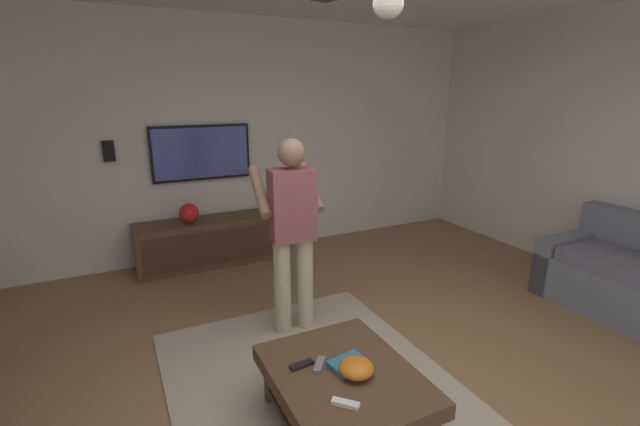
{
  "coord_description": "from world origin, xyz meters",
  "views": [
    {
      "loc": [
        -1.91,
        1.36,
        1.99
      ],
      "look_at": [
        1.25,
        -0.19,
        0.99
      ],
      "focal_mm": 24.26,
      "sensor_mm": 36.0,
      "label": 1
    }
  ],
  "objects_px": {
    "tv": "(201,153)",
    "wall_speaker_left": "(289,150)",
    "person_standing": "(292,225)",
    "wall_speaker_right": "(109,151)",
    "book": "(349,364)",
    "vase_round": "(189,213)",
    "remote_white": "(345,404)",
    "media_console": "(212,241)",
    "bowl": "(356,368)",
    "coffee_table": "(343,387)",
    "remote_black": "(302,365)",
    "remote_grey": "(319,365)"
  },
  "relations": [
    {
      "from": "remote_white",
      "to": "book",
      "type": "bearing_deg",
      "value": 102.89
    },
    {
      "from": "wall_speaker_left",
      "to": "remote_white",
      "type": "bearing_deg",
      "value": 162.1
    },
    {
      "from": "person_standing",
      "to": "bowl",
      "type": "distance_m",
      "value": 1.36
    },
    {
      "from": "remote_white",
      "to": "remote_grey",
      "type": "bearing_deg",
      "value": 131.99
    },
    {
      "from": "bowl",
      "to": "vase_round",
      "type": "distance_m",
      "value": 3.04
    },
    {
      "from": "person_standing",
      "to": "book",
      "type": "bearing_deg",
      "value": 178.52
    },
    {
      "from": "remote_black",
      "to": "tv",
      "type": "bearing_deg",
      "value": 82.3
    },
    {
      "from": "remote_black",
      "to": "coffee_table",
      "type": "bearing_deg",
      "value": -43.44
    },
    {
      "from": "remote_grey",
      "to": "vase_round",
      "type": "relative_size",
      "value": 0.68
    },
    {
      "from": "coffee_table",
      "to": "book",
      "type": "bearing_deg",
      "value": -60.28
    },
    {
      "from": "remote_grey",
      "to": "wall_speaker_left",
      "type": "distance_m",
      "value": 3.42
    },
    {
      "from": "remote_black",
      "to": "bowl",
      "type": "bearing_deg",
      "value": -46.19
    },
    {
      "from": "wall_speaker_right",
      "to": "coffee_table",
      "type": "bearing_deg",
      "value": -161.46
    },
    {
      "from": "coffee_table",
      "to": "vase_round",
      "type": "relative_size",
      "value": 4.55
    },
    {
      "from": "remote_black",
      "to": "wall_speaker_right",
      "type": "bearing_deg",
      "value": 99.92
    },
    {
      "from": "coffee_table",
      "to": "media_console",
      "type": "xyz_separation_m",
      "value": [
        2.97,
        0.12,
        -0.02
      ]
    },
    {
      "from": "book",
      "to": "wall_speaker_left",
      "type": "distance_m",
      "value": 3.44
    },
    {
      "from": "person_standing",
      "to": "remote_white",
      "type": "distance_m",
      "value": 1.58
    },
    {
      "from": "vase_round",
      "to": "wall_speaker_right",
      "type": "height_order",
      "value": "wall_speaker_right"
    },
    {
      "from": "remote_black",
      "to": "book",
      "type": "distance_m",
      "value": 0.28
    },
    {
      "from": "person_standing",
      "to": "remote_grey",
      "type": "relative_size",
      "value": 10.93
    },
    {
      "from": "wall_speaker_left",
      "to": "wall_speaker_right",
      "type": "bearing_deg",
      "value": 90.0
    },
    {
      "from": "media_console",
      "to": "person_standing",
      "type": "xyz_separation_m",
      "value": [
        -1.77,
        -0.3,
        0.66
      ]
    },
    {
      "from": "vase_round",
      "to": "bowl",
      "type": "bearing_deg",
      "value": -172.3
    },
    {
      "from": "bowl",
      "to": "remote_white",
      "type": "relative_size",
      "value": 1.37
    },
    {
      "from": "remote_white",
      "to": "remote_grey",
      "type": "distance_m",
      "value": 0.36
    },
    {
      "from": "remote_black",
      "to": "wall_speaker_right",
      "type": "distance_m",
      "value": 3.34
    },
    {
      "from": "tv",
      "to": "remote_grey",
      "type": "distance_m",
      "value": 3.23
    },
    {
      "from": "book",
      "to": "wall_speaker_left",
      "type": "bearing_deg",
      "value": 63.61
    },
    {
      "from": "person_standing",
      "to": "wall_speaker_right",
      "type": "distance_m",
      "value": 2.42
    },
    {
      "from": "tv",
      "to": "wall_speaker_left",
      "type": "relative_size",
      "value": 5.15
    },
    {
      "from": "media_console",
      "to": "remote_white",
      "type": "relative_size",
      "value": 11.33
    },
    {
      "from": "remote_grey",
      "to": "vase_round",
      "type": "xyz_separation_m",
      "value": [
        2.84,
        0.25,
        0.25
      ]
    },
    {
      "from": "media_console",
      "to": "book",
      "type": "bearing_deg",
      "value": 3.21
    },
    {
      "from": "tv",
      "to": "remote_black",
      "type": "distance_m",
      "value": 3.19
    },
    {
      "from": "wall_speaker_left",
      "to": "vase_round",
      "type": "bearing_deg",
      "value": 101.93
    },
    {
      "from": "book",
      "to": "remote_black",
      "type": "bearing_deg",
      "value": 143.55
    },
    {
      "from": "media_console",
      "to": "tv",
      "type": "relative_size",
      "value": 1.5
    },
    {
      "from": "tv",
      "to": "book",
      "type": "xyz_separation_m",
      "value": [
        -3.19,
        -0.17,
        -0.88
      ]
    },
    {
      "from": "coffee_table",
      "to": "media_console",
      "type": "distance_m",
      "value": 2.98
    },
    {
      "from": "book",
      "to": "vase_round",
      "type": "height_order",
      "value": "vase_round"
    },
    {
      "from": "media_console",
      "to": "remote_black",
      "type": "distance_m",
      "value": 2.83
    },
    {
      "from": "tv",
      "to": "remote_white",
      "type": "relative_size",
      "value": 7.55
    },
    {
      "from": "bowl",
      "to": "vase_round",
      "type": "relative_size",
      "value": 0.93
    },
    {
      "from": "remote_black",
      "to": "remote_grey",
      "type": "height_order",
      "value": "same"
    },
    {
      "from": "bowl",
      "to": "book",
      "type": "height_order",
      "value": "bowl"
    },
    {
      "from": "remote_black",
      "to": "wall_speaker_left",
      "type": "height_order",
      "value": "wall_speaker_left"
    },
    {
      "from": "person_standing",
      "to": "wall_speaker_right",
      "type": "relative_size",
      "value": 7.45
    },
    {
      "from": "bowl",
      "to": "wall_speaker_left",
      "type": "height_order",
      "value": "wall_speaker_left"
    },
    {
      "from": "bowl",
      "to": "vase_round",
      "type": "height_order",
      "value": "vase_round"
    }
  ]
}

